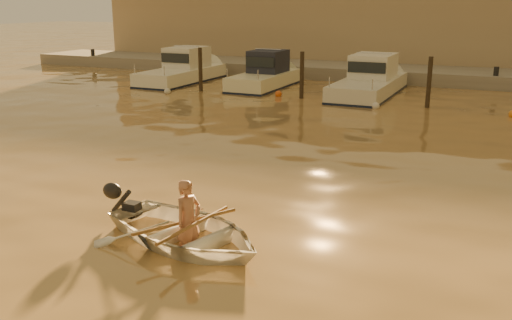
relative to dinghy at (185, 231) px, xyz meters
The scene contains 17 objects.
ground_plane 2.53m from the dinghy, 33.99° to the left, with size 160.00×160.00×0.00m, color #98693D.
dinghy is the anchor object (origin of this frame).
person 0.24m from the dinghy, 15.83° to the right, with size 0.54×0.35×1.48m, color #A46C52.
outboard_motor 1.50m from the dinghy, 164.17° to the left, with size 0.90×0.40×0.70m, color black, non-canonical shape.
oar_port 0.32m from the dinghy, 15.83° to the right, with size 0.06×0.06×2.10m, color brown.
oar_starboard 0.21m from the dinghy, 15.83° to the right, with size 0.06×0.06×2.10m, color brown.
moored_boat_0 20.50m from the dinghy, 121.85° to the left, with size 2.10×6.73×1.75m, color white, non-canonical shape.
moored_boat_1 18.47m from the dinghy, 109.44° to the left, with size 1.91×5.81×1.75m, color #EDE9C6, non-canonical shape.
moored_boat_2 17.44m from the dinghy, 93.27° to the left, with size 2.20×7.39×1.75m, color silver, non-canonical shape.
piling_0 17.39m from the dinghy, 118.93° to the left, with size 0.18×0.18×2.20m, color #2D2319.
piling_1 15.60m from the dinghy, 102.63° to the left, with size 0.18×0.18×2.20m, color #2D2319.
piling_2 15.34m from the dinghy, 82.91° to the left, with size 0.18×0.18×2.20m, color #2D2319.
fender_a 16.75m from the dinghy, 124.10° to the left, with size 0.30×0.30×0.30m, color silver.
fender_b 15.96m from the dinghy, 106.45° to the left, with size 0.30×0.30×0.30m, color #D45519.
fender_c 14.16m from the dinghy, 89.66° to the left, with size 0.30×0.30×0.30m, color silver.
quay 23.01m from the dinghy, 84.78° to the left, with size 52.00×4.00×1.00m, color gray.
waterfront_building 28.57m from the dinghy, 85.79° to the left, with size 46.00×7.00×4.80m, color #9E8466.
Camera 1 is at (2.88, -9.31, 4.13)m, focal length 40.00 mm.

